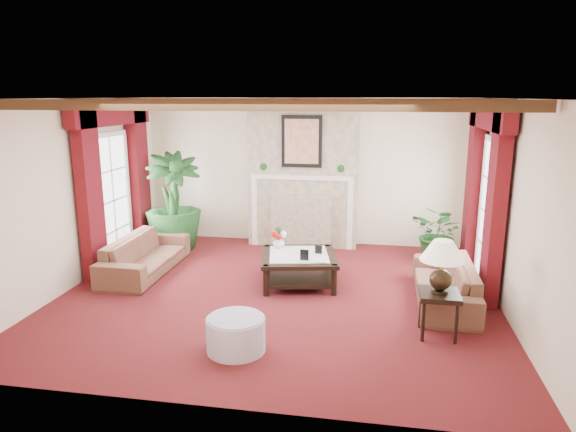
% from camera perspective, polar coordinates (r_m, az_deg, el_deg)
% --- Properties ---
extents(floor, '(6.00, 6.00, 0.00)m').
position_cam_1_polar(floor, '(7.34, -1.18, -8.67)').
color(floor, '#500E19').
rests_on(floor, ground).
extents(ceiling, '(6.00, 6.00, 0.00)m').
position_cam_1_polar(ceiling, '(6.81, -1.30, 12.92)').
color(ceiling, white).
rests_on(ceiling, floor).
extents(back_wall, '(6.00, 0.02, 2.70)m').
position_cam_1_polar(back_wall, '(9.62, 1.88, 4.94)').
color(back_wall, beige).
rests_on(back_wall, ground).
extents(left_wall, '(0.02, 5.50, 2.70)m').
position_cam_1_polar(left_wall, '(8.07, -22.68, 2.30)').
color(left_wall, beige).
rests_on(left_wall, ground).
extents(right_wall, '(0.02, 5.50, 2.70)m').
position_cam_1_polar(right_wall, '(7.04, 23.51, 0.75)').
color(right_wall, beige).
rests_on(right_wall, ground).
extents(ceiling_beams, '(6.00, 3.00, 0.12)m').
position_cam_1_polar(ceiling_beams, '(6.81, -1.29, 12.41)').
color(ceiling_beams, '#3B2312').
rests_on(ceiling_beams, ceiling).
extents(fireplace, '(2.00, 0.52, 2.70)m').
position_cam_1_polar(fireplace, '(9.32, 1.77, 13.00)').
color(fireplace, tan).
rests_on(fireplace, ground).
extents(french_door_left, '(0.10, 1.10, 2.16)m').
position_cam_1_polar(french_door_left, '(8.81, -19.50, 8.53)').
color(french_door_left, white).
rests_on(french_door_left, ground).
extents(french_door_right, '(0.10, 1.10, 2.16)m').
position_cam_1_polar(french_door_right, '(7.89, 22.15, 7.86)').
color(french_door_right, white).
rests_on(french_door_right, ground).
extents(curtains_left, '(0.20, 2.40, 2.55)m').
position_cam_1_polar(curtains_left, '(8.74, -19.07, 11.30)').
color(curtains_left, '#440912').
rests_on(curtains_left, ground).
extents(curtains_right, '(0.20, 2.40, 2.55)m').
position_cam_1_polar(curtains_right, '(7.84, 21.62, 10.96)').
color(curtains_right, '#440912').
rests_on(curtains_right, ground).
extents(sofa_left, '(1.96, 0.58, 0.77)m').
position_cam_1_polar(sofa_left, '(8.41, -15.62, -3.53)').
color(sofa_left, '#370F1B').
rests_on(sofa_left, ground).
extents(sofa_right, '(1.90, 0.61, 0.74)m').
position_cam_1_polar(sofa_right, '(7.27, 17.06, -6.41)').
color(sofa_right, '#370F1B').
rests_on(sofa_right, ground).
extents(potted_palm, '(2.59, 2.66, 0.99)m').
position_cam_1_polar(potted_palm, '(9.54, -12.51, -0.70)').
color(potted_palm, black).
rests_on(potted_palm, ground).
extents(small_plant, '(1.83, 1.83, 0.76)m').
position_cam_1_polar(small_plant, '(8.96, 16.43, -2.59)').
color(small_plant, black).
rests_on(small_plant, ground).
extents(coffee_table, '(1.28, 1.28, 0.45)m').
position_cam_1_polar(coffee_table, '(7.67, 1.18, -5.91)').
color(coffee_table, black).
rests_on(coffee_table, ground).
extents(side_table, '(0.52, 0.52, 0.53)m').
position_cam_1_polar(side_table, '(6.30, 16.34, -10.41)').
color(side_table, black).
rests_on(side_table, ground).
extents(ottoman, '(0.65, 0.65, 0.38)m').
position_cam_1_polar(ottoman, '(5.79, -5.81, -12.96)').
color(ottoman, '#ABA2B7').
rests_on(ottoman, ground).
extents(table_lamp, '(0.50, 0.50, 0.64)m').
position_cam_1_polar(table_lamp, '(6.10, 16.69, -5.34)').
color(table_lamp, black).
rests_on(table_lamp, side_table).
extents(flower_vase, '(0.30, 0.31, 0.18)m').
position_cam_1_polar(flower_vase, '(7.90, -1.03, -2.93)').
color(flower_vase, silver).
rests_on(flower_vase, coffee_table).
extents(book, '(0.21, 0.04, 0.28)m').
position_cam_1_polar(book, '(7.31, 2.82, -3.88)').
color(book, black).
rests_on(book, coffee_table).
extents(photo_frame_a, '(0.13, 0.03, 0.17)m').
position_cam_1_polar(photo_frame_a, '(7.30, 1.83, -4.38)').
color(photo_frame_a, black).
rests_on(photo_frame_a, coffee_table).
extents(photo_frame_b, '(0.11, 0.04, 0.14)m').
position_cam_1_polar(photo_frame_b, '(7.61, 3.41, -3.77)').
color(photo_frame_b, black).
rests_on(photo_frame_b, coffee_table).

